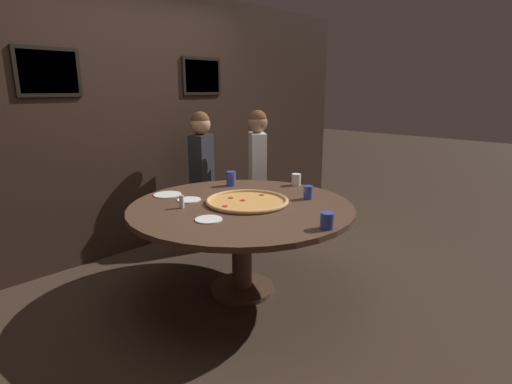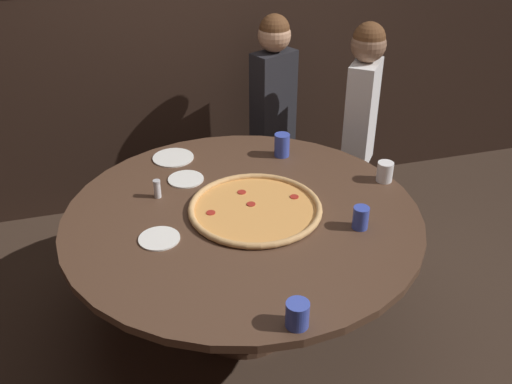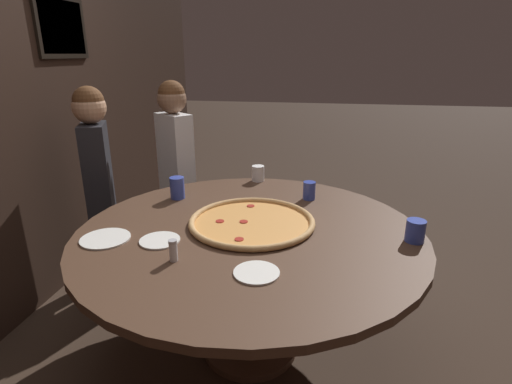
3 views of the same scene
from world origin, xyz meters
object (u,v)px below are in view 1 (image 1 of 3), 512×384
Objects in this scene: giant_pizza at (247,201)px; condiment_shaker at (182,202)px; diner_centre_back at (257,167)px; white_plate_right_side at (209,219)px; drink_cup_far_right at (296,180)px; drink_cup_far_left at (327,220)px; drink_cup_centre_back at (231,179)px; white_plate_far_back at (189,200)px; diner_side_right at (202,169)px; drink_cup_near_right at (308,192)px; white_plate_left_side at (168,195)px; dining_table at (241,218)px.

giant_pizza is 6.79× the size of condiment_shaker.
condiment_shaker is 1.44m from diner_centre_back.
giant_pizza reaches higher than white_plate_right_side.
drink_cup_far_left is (-0.80, -0.89, -0.00)m from drink_cup_far_right.
drink_cup_centre_back is 0.70× the size of white_plate_right_side.
drink_cup_far_left is at bearing -94.39° from giant_pizza.
drink_cup_far_left is at bearing -79.82° from white_plate_far_back.
diner_side_right is (0.45, 1.13, 0.04)m from giant_pizza.
white_plate_left_side is at bearing 128.13° from drink_cup_near_right.
drink_cup_far_right reaches higher than giant_pizza.
condiment_shaker is (-0.75, -0.26, -0.02)m from drink_cup_centre_back.
white_plate_far_back is at bearing -167.69° from drink_cup_centre_back.
drink_cup_far_left is 1.47m from white_plate_left_side.
dining_table is 13.10× the size of drink_cup_centre_back.
drink_cup_far_left is (-0.06, -0.79, 0.04)m from giant_pizza.
drink_cup_far_left is at bearing -58.28° from white_plate_right_side.
white_plate_left_side is at bearing -47.54° from diner_centre_back.
drink_cup_far_left reaches higher than dining_table.
drink_cup_far_right is 1.06m from white_plate_far_back.
giant_pizza is 1.19m from diner_centre_back.
white_plate_right_side is 0.81× the size of white_plate_left_side.
diner_side_right reaches higher than white_plate_left_side.
drink_cup_near_right reaches higher than white_plate_far_back.
dining_table is 2.65× the size of giant_pizza.
drink_cup_centre_back is (-0.43, 0.43, 0.01)m from drink_cup_far_right.
giant_pizza is 0.51m from condiment_shaker.
giant_pizza is 6.19× the size of drink_cup_far_left.
condiment_shaker reaches higher than white_plate_right_side.
white_plate_far_back is 1.24m from diner_centre_back.
white_plate_right_side is 0.79m from white_plate_left_side.
drink_cup_far_right is 1.11× the size of condiment_shaker.
diner_centre_back reaches higher than dining_table.
condiment_shaker is at bearing -109.31° from white_plate_left_side.
condiment_shaker is (-0.38, 1.05, -0.00)m from drink_cup_far_left.
drink_cup_far_left is (0.00, -0.80, 0.17)m from dining_table.
drink_cup_near_right is at bearing -130.17° from drink_cup_far_right.
drink_cup_far_left is 0.97× the size of drink_cup_near_right.
white_plate_right_side is (-0.92, 0.16, -0.05)m from drink_cup_near_right.
dining_table is 0.49m from condiment_shaker.
drink_cup_far_right is at bearing 9.44° from white_plate_right_side.
diner_side_right is (0.93, 1.24, 0.05)m from white_plate_right_side.
drink_cup_far_left reaches higher than giant_pizza.
drink_cup_far_left reaches higher than white_plate_left_side.
white_plate_left_side is (-0.61, 0.14, -0.06)m from drink_cup_centre_back.
condiment_shaker is at bearing 148.56° from drink_cup_near_right.
drink_cup_far_left is 0.56× the size of white_plate_right_side.
drink_cup_near_right is at bearing -81.22° from drink_cup_centre_back.
drink_cup_far_left is at bearing -89.73° from dining_table.
white_plate_left_side is 0.43m from condiment_shaker.
white_plate_right_side is at bearing -141.52° from drink_cup_centre_back.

